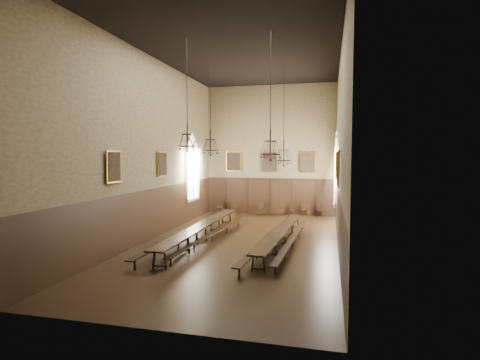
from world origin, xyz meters
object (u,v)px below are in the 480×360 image
at_px(table_left, 201,233).
at_px(chair_7, 320,213).
at_px(chair_0, 220,209).
at_px(chair_5, 292,212).
at_px(chair_1, 234,210).
at_px(chandelier_back_left, 210,145).
at_px(bench_right_inner, 269,239).
at_px(chair_3, 260,211).
at_px(chair_6, 304,213).
at_px(chandelier_front_left, 187,138).
at_px(chandelier_front_right, 270,146).
at_px(bench_left_outer, 188,235).
at_px(chandelier_back_right, 284,154).
at_px(table_right, 281,238).
at_px(bench_right_outer, 292,241).
at_px(bench_left_inner, 212,236).

relative_size(table_left, chair_7, 11.22).
xyz_separation_m(chair_0, chair_5, (5.07, 0.03, -0.01)).
relative_size(chair_1, chandelier_back_left, 0.19).
relative_size(bench_right_inner, chair_3, 11.18).
height_order(chair_6, chandelier_front_left, chandelier_front_left).
xyz_separation_m(chair_1, chandelier_front_right, (4.27, -10.88, 4.27)).
bearing_deg(chandelier_front_right, chair_6, 86.47).
distance_m(bench_left_outer, chandelier_back_right, 6.51).
xyz_separation_m(table_right, chair_6, (0.53, 8.39, -0.10)).
distance_m(bench_right_outer, chair_7, 8.71).
xyz_separation_m(chandelier_back_right, chandelier_front_right, (0.09, -5.12, 0.34)).
distance_m(table_right, chandelier_front_right, 4.80).
bearing_deg(table_right, bench_right_outer, -18.97).
relative_size(chair_3, chair_5, 1.06).
relative_size(bench_left_inner, bench_right_inner, 0.88).
relative_size(chair_7, chandelier_front_right, 0.18).
bearing_deg(chair_1, table_right, -71.25).
height_order(table_left, table_right, table_left).
bearing_deg(bench_right_inner, chandelier_front_right, -80.61).
distance_m(chair_5, chandelier_front_right, 11.61).
bearing_deg(chair_0, table_right, -56.55).
relative_size(table_left, chandelier_front_right, 2.07).
height_order(bench_left_inner, chair_3, chair_3).
xyz_separation_m(chandelier_back_left, chandelier_front_left, (0.58, -4.90, 0.16)).
bearing_deg(bench_left_inner, chandelier_front_right, -36.18).
relative_size(bench_right_inner, chair_6, 12.06).
xyz_separation_m(chair_5, chandelier_back_right, (0.11, -5.67, 3.94)).
relative_size(bench_left_inner, chair_7, 10.09).
bearing_deg(chandelier_front_left, chair_6, 68.39).
bearing_deg(chair_3, bench_left_inner, -76.23).
distance_m(chair_7, chandelier_front_right, 11.75).
relative_size(table_right, chair_5, 10.40).
distance_m(chair_1, chair_7, 5.95).
distance_m(chair_7, chandelier_back_left, 9.30).
relative_size(table_right, bench_left_outer, 0.89).
bearing_deg(chair_0, chandelier_back_left, -77.88).
distance_m(chair_1, chair_5, 4.08).
bearing_deg(bench_right_outer, bench_right_inner, 175.07).
distance_m(table_left, chandelier_back_right, 5.96).
distance_m(chair_3, chandelier_front_left, 11.63).
xyz_separation_m(bench_left_outer, chair_5, (4.16, 8.65, -0.03)).
distance_m(bench_left_outer, bench_right_outer, 5.04).
bearing_deg(chair_3, bench_left_outer, -83.93).
xyz_separation_m(bench_right_inner, bench_right_outer, (1.06, -0.09, -0.04)).
relative_size(table_left, chair_1, 11.34).
height_order(bench_right_outer, chandelier_back_right, chandelier_back_right).
bearing_deg(chandelier_back_left, chair_7, 44.89).
distance_m(chair_5, chair_7, 1.88).
height_order(bench_right_outer, chair_7, chair_7).
relative_size(chair_7, chandelier_back_left, 0.19).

